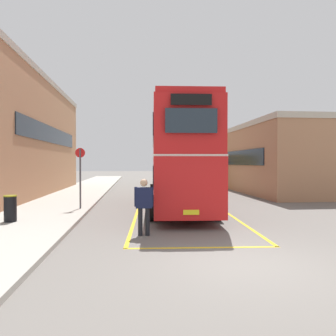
% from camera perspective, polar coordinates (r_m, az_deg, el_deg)
% --- Properties ---
extents(ground_plane, '(135.60, 135.60, 0.00)m').
position_cam_1_polar(ground_plane, '(21.71, 0.73, -5.01)').
color(ground_plane, '#66605B').
extents(sidewalk_left, '(4.00, 57.60, 0.14)m').
position_cam_1_polar(sidewalk_left, '(24.31, -15.38, -4.24)').
color(sidewalk_left, '#A39E93').
rests_on(sidewalk_left, ground).
extents(depot_building_right, '(7.39, 15.59, 5.13)m').
position_cam_1_polar(depot_building_right, '(28.00, 18.67, 1.53)').
color(depot_building_right, '#AD7A56').
rests_on(depot_building_right, ground).
extents(double_decker_bus, '(3.18, 10.70, 4.75)m').
position_cam_1_polar(double_decker_bus, '(15.97, 1.83, 1.90)').
color(double_decker_bus, black).
rests_on(double_decker_bus, ground).
extents(single_deck_bus, '(2.78, 9.32, 3.02)m').
position_cam_1_polar(single_deck_bus, '(34.38, 3.89, -0.09)').
color(single_deck_bus, black).
rests_on(single_deck_bus, ground).
extents(pedestrian_boarding, '(0.58, 0.25, 1.74)m').
position_cam_1_polar(pedestrian_boarding, '(10.21, -4.18, -5.98)').
color(pedestrian_boarding, black).
rests_on(pedestrian_boarding, ground).
extents(litter_bin, '(0.45, 0.45, 0.94)m').
position_cam_1_polar(litter_bin, '(13.10, -25.55, -6.31)').
color(litter_bin, black).
rests_on(litter_bin, sidewalk_left).
extents(bus_stop_sign, '(0.44, 0.11, 2.78)m').
position_cam_1_polar(bus_stop_sign, '(15.68, -14.90, -0.71)').
color(bus_stop_sign, '#4C4C51').
rests_on(bus_stop_sign, sidewalk_left).
extents(bay_marking_yellow, '(4.81, 12.80, 0.01)m').
position_cam_1_polar(bay_marking_yellow, '(14.21, 2.67, -8.13)').
color(bay_marking_yellow, gold).
rests_on(bay_marking_yellow, ground).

